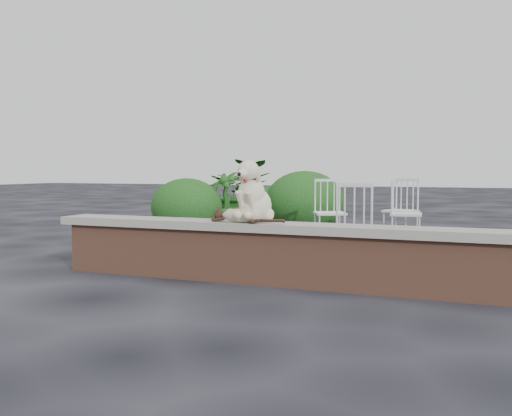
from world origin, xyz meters
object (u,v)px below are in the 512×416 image
at_px(cat, 242,215).
at_px(chair_e, 406,213).
at_px(chair_a, 330,212).
at_px(chair_b, 401,210).
at_px(potted_plant_b, 224,202).
at_px(chair_c, 358,227).
at_px(potted_plant_a, 241,193).
at_px(dog, 255,191).

relative_size(cat, chair_e, 0.94).
xyz_separation_m(chair_a, chair_b, (0.89, 0.80, 0.00)).
bearing_deg(potted_plant_b, chair_c, -44.88).
height_order(chair_b, potted_plant_b, potted_plant_b).
xyz_separation_m(chair_e, potted_plant_a, (-3.32, 1.86, 0.16)).
bearing_deg(potted_plant_b, chair_a, -24.51).
relative_size(chair_c, potted_plant_b, 0.91).
distance_m(dog, chair_a, 2.86).
distance_m(chair_e, chair_c, 2.17).
bearing_deg(cat, chair_c, 59.32).
height_order(chair_c, potted_plant_b, potted_plant_b).
relative_size(chair_a, potted_plant_b, 0.91).
xyz_separation_m(chair_b, potted_plant_b, (-3.00, 0.16, 0.05)).
height_order(chair_a, chair_e, same).
distance_m(dog, chair_b, 3.76).
distance_m(chair_b, chair_e, 0.59).
xyz_separation_m(chair_b, potted_plant_a, (-3.17, 1.30, 0.16)).
bearing_deg(chair_c, chair_a, -65.78).
height_order(chair_e, potted_plant_a, potted_plant_a).
xyz_separation_m(dog, chair_e, (1.06, 3.06, -0.41)).
xyz_separation_m(dog, chair_b, (0.91, 3.62, -0.41)).
bearing_deg(chair_e, chair_b, 9.10).
bearing_deg(potted_plant_a, chair_b, -22.22).
height_order(cat, chair_b, chair_b).
bearing_deg(potted_plant_b, dog, -61.14).
distance_m(dog, chair_e, 3.26).
height_order(chair_a, chair_b, same).
relative_size(dog, potted_plant_a, 0.47).
distance_m(chair_c, potted_plant_a, 5.06).
relative_size(chair_e, potted_plant_b, 0.91).
relative_size(dog, potted_plant_b, 0.58).
bearing_deg(chair_e, chair_c, 168.26).
distance_m(chair_b, chair_c, 2.73).
height_order(dog, chair_c, dog).
bearing_deg(chair_b, chair_a, -116.77).
bearing_deg(cat, dog, 71.74).
xyz_separation_m(dog, potted_plant_a, (-2.26, 4.92, -0.25)).
distance_m(chair_b, potted_plant_b, 3.00).
height_order(cat, chair_a, chair_a).
distance_m(cat, chair_c, 1.39).
distance_m(dog, chair_c, 1.28).
bearing_deg(chair_c, cat, 51.32).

